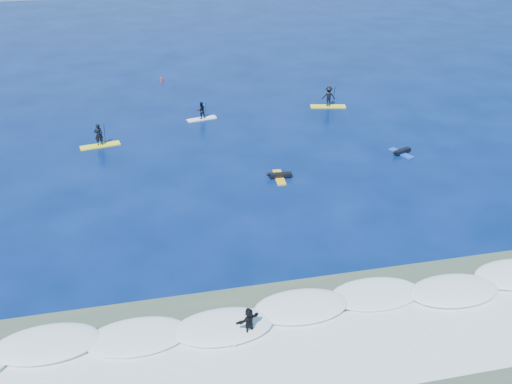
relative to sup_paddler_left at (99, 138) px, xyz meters
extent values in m
plane|color=#031440|center=(9.16, -12.61, -0.68)|extent=(160.00, 160.00, 0.00)
cube|color=#3B5141|center=(9.16, -26.61, -0.68)|extent=(90.00, 13.00, 0.01)
cube|color=white|center=(9.16, -22.61, -0.68)|extent=(40.00, 6.00, 0.30)
cube|color=silver|center=(9.16, -25.61, -0.68)|extent=(34.00, 5.00, 0.02)
cube|color=yellow|center=(0.00, 0.00, -0.63)|extent=(3.21, 1.34, 0.10)
imported|color=black|center=(0.00, 0.00, 0.32)|extent=(0.72, 0.54, 1.80)
cylinder|color=black|center=(0.46, 0.08, 0.25)|extent=(0.18, 0.72, 2.09)
cube|color=black|center=(0.46, 0.08, -0.74)|extent=(0.12, 0.03, 0.31)
cube|color=white|center=(8.70, 4.06, -0.64)|extent=(2.70, 1.16, 0.09)
imported|color=black|center=(8.70, 4.06, 0.16)|extent=(0.83, 0.70, 1.51)
cylinder|color=black|center=(9.09, 4.14, 0.10)|extent=(0.16, 0.60, 1.76)
cube|color=black|center=(9.09, 4.14, -0.73)|extent=(0.11, 0.03, 0.26)
cube|color=yellow|center=(20.72, 4.70, -0.63)|extent=(3.38, 1.49, 0.11)
imported|color=black|center=(20.72, 4.70, 0.37)|extent=(1.34, 0.94, 1.89)
cylinder|color=black|center=(21.20, 4.60, 0.30)|extent=(0.21, 0.75, 2.20)
cube|color=black|center=(21.20, 4.60, -0.74)|extent=(0.13, 0.03, 0.33)
cube|color=yellow|center=(12.63, -8.44, -0.63)|extent=(0.80, 2.34, 0.11)
cube|color=black|center=(12.74, -8.45, -0.44)|extent=(1.62, 0.54, 0.26)
sphere|color=black|center=(11.84, -8.37, -0.33)|extent=(0.26, 0.26, 0.26)
cube|color=blue|center=(22.92, -6.50, -0.63)|extent=(1.35, 2.25, 0.10)
cube|color=black|center=(23.02, -6.47, -0.46)|extent=(1.55, 0.92, 0.25)
sphere|color=black|center=(22.22, -6.78, -0.35)|extent=(0.25, 0.25, 0.25)
cube|color=white|center=(7.26, -23.77, -0.48)|extent=(2.11, 1.36, 0.11)
imported|color=black|center=(7.26, -23.77, 0.26)|extent=(1.34, 0.90, 1.38)
cylinder|color=red|center=(5.98, 15.61, -0.48)|extent=(0.25, 0.25, 0.40)
cone|color=red|center=(5.98, 15.61, -0.19)|extent=(0.18, 0.18, 0.20)
camera|label=1|loc=(3.30, -43.45, 18.00)|focal=40.00mm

